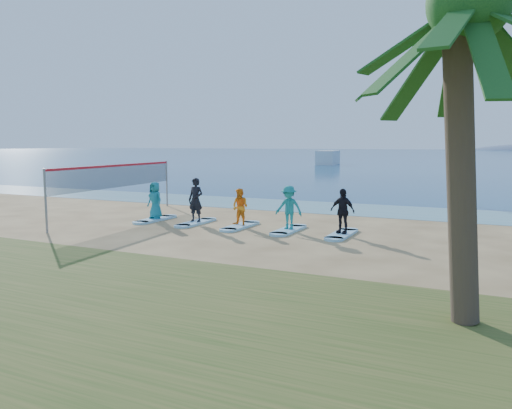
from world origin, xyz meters
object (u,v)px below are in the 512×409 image
at_px(boat_offshore_a, 328,164).
at_px(surfboard_4, 342,234).
at_px(surfboard_2, 240,226).
at_px(student_4, 342,211).
at_px(volleyball_net, 117,177).
at_px(paddleboarder, 465,188).
at_px(student_3, 289,207).
at_px(palm_tree, 469,5).
at_px(student_1, 196,200).
at_px(paddleboard, 464,205).
at_px(surfboard_0, 155,219).
at_px(student_0, 155,200).
at_px(student_2, 240,207).
at_px(surfboard_3, 289,230).
at_px(surfboard_1, 196,223).

xyz_separation_m(boat_offshore_a, surfboard_4, (20.36, -62.52, 0.04)).
distance_m(surfboard_2, student_4, 4.41).
relative_size(volleyball_net, surfboard_4, 4.12).
relative_size(paddleboarder, student_3, 1.03).
bearing_deg(student_3, palm_tree, -49.20).
height_order(volleyball_net, palm_tree, palm_tree).
height_order(boat_offshore_a, student_1, student_1).
bearing_deg(paddleboard, surfboard_0, -142.79).
bearing_deg(surfboard_4, palm_tree, -60.71).
bearing_deg(student_1, student_0, -178.30).
xyz_separation_m(student_2, surfboard_3, (2.16, 0.00, -0.80)).
relative_size(palm_tree, surfboard_2, 3.25).
distance_m(student_2, surfboard_4, 4.39).
bearing_deg(palm_tree, surfboard_0, 148.50).
bearing_deg(surfboard_0, surfboard_2, 0.00).
distance_m(student_1, student_3, 4.32).
bearing_deg(boat_offshore_a, student_0, -87.00).
distance_m(paddleboarder, surfboard_0, 16.97).
bearing_deg(palm_tree, student_2, 137.63).
bearing_deg(student_3, student_1, -178.85).
bearing_deg(surfboard_4, volleyball_net, 179.54).
distance_m(paddleboard, student_2, 14.16).
relative_size(surfboard_0, student_0, 1.33).
relative_size(surfboard_0, surfboard_3, 1.00).
height_order(student_3, surfboard_4, student_3).
distance_m(boat_offshore_a, student_1, 64.05).
height_order(paddleboarder, student_2, paddleboarder).
height_order(paddleboard, boat_offshore_a, boat_offshore_a).
bearing_deg(student_2, volleyball_net, -171.33).
bearing_deg(surfboard_4, surfboard_2, 180.00).
relative_size(surfboard_0, student_1, 1.16).
bearing_deg(surfboard_3, student_3, 0.00).
bearing_deg(student_0, surfboard_2, 11.54).
distance_m(boat_offshore_a, student_3, 65.12).
bearing_deg(surfboard_0, surfboard_1, 0.00).
height_order(surfboard_2, student_2, student_2).
bearing_deg(student_4, student_3, -167.33).
height_order(volleyball_net, surfboard_0, volleyball_net).
height_order(paddleboard, student_0, student_0).
relative_size(volleyball_net, surfboard_2, 4.12).
xyz_separation_m(paddleboard, surfboard_4, (-3.62, -11.70, -0.01)).
height_order(paddleboard, surfboard_2, paddleboard).
bearing_deg(paddleboard, surfboard_1, -137.26).
height_order(boat_offshore_a, student_3, student_3).
bearing_deg(student_2, paddleboarder, 65.27).
height_order(student_0, surfboard_2, student_0).
bearing_deg(student_4, paddleboarder, 85.46).
bearing_deg(palm_tree, student_1, 143.76).
height_order(palm_tree, student_1, palm_tree).
bearing_deg(paddleboard, student_0, -142.79).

